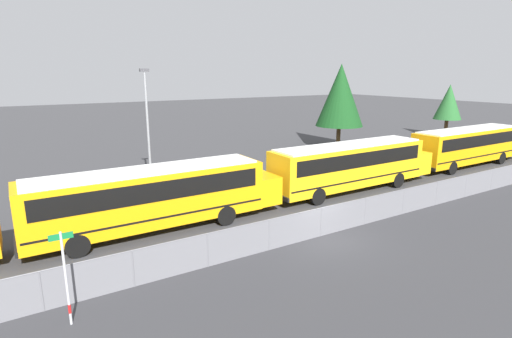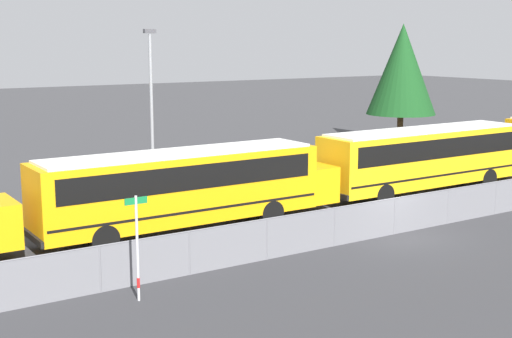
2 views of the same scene
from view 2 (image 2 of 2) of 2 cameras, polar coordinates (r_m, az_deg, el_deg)
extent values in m
plane|color=#38383A|center=(28.80, 10.95, -5.16)|extent=(200.00, 200.00, 0.00)
cube|color=#9EA0A5|center=(28.62, 11.00, -3.74)|extent=(66.75, 0.03, 1.47)
cube|color=slate|center=(28.61, 11.02, -3.74)|extent=(66.75, 0.01, 1.47)
cylinder|color=slate|center=(28.45, 11.05, -2.31)|extent=(66.75, 0.05, 0.05)
cylinder|color=slate|center=(22.22, -12.37, -7.85)|extent=(0.07, 0.07, 1.47)
cylinder|color=slate|center=(23.40, -5.37, -6.73)|extent=(0.07, 0.07, 1.47)
cylinder|color=slate|center=(24.89, 0.85, -5.65)|extent=(0.07, 0.07, 1.47)
cylinder|color=slate|center=(26.65, 6.29, -4.65)|extent=(0.07, 0.07, 1.47)
cylinder|color=slate|center=(28.62, 11.00, -3.74)|extent=(0.07, 0.07, 1.47)
cylinder|color=slate|center=(30.76, 15.08, -2.93)|extent=(0.07, 0.07, 1.47)
cylinder|color=slate|center=(33.05, 18.60, -2.22)|extent=(0.07, 0.07, 1.47)
cube|color=orange|center=(28.34, -6.08, -1.43)|extent=(11.69, 2.49, 2.64)
cube|color=black|center=(28.23, -6.10, -0.28)|extent=(10.76, 2.53, 0.95)
cube|color=black|center=(28.50, -6.05, -2.88)|extent=(11.46, 2.52, 0.10)
cube|color=orange|center=(31.89, 4.47, -1.07)|extent=(1.40, 2.29, 1.58)
cube|color=black|center=(26.54, -17.47, -5.24)|extent=(0.12, 2.49, 0.24)
cube|color=silver|center=(28.10, -6.13, 1.30)|extent=(11.11, 2.24, 0.10)
cylinder|color=black|center=(31.33, -1.06, -2.72)|extent=(1.06, 0.28, 1.06)
cylinder|color=black|center=(29.49, 1.27, -3.54)|extent=(1.06, 0.28, 1.06)
cylinder|color=black|center=(28.27, -13.65, -4.44)|extent=(1.06, 0.28, 1.06)
cylinder|color=black|center=(26.22, -11.98, -5.51)|extent=(1.06, 0.28, 1.06)
cube|color=yellow|center=(36.45, 13.22, 0.94)|extent=(11.69, 2.49, 2.64)
cube|color=black|center=(36.36, 13.26, 1.85)|extent=(10.76, 2.53, 0.95)
cube|color=black|center=(36.57, 13.17, -0.20)|extent=(11.46, 2.52, 0.10)
cube|color=yellow|center=(41.47, 19.47, 0.98)|extent=(1.40, 2.29, 1.58)
cube|color=black|center=(32.71, 5.97, -1.96)|extent=(0.12, 2.49, 0.24)
cube|color=silver|center=(36.26, 13.31, 3.08)|extent=(11.11, 2.24, 0.10)
cylinder|color=black|center=(40.06, 15.58, -0.26)|extent=(1.06, 0.28, 1.06)
cylinder|color=black|center=(38.64, 18.07, -0.76)|extent=(1.06, 0.28, 1.06)
cylinder|color=black|center=(35.01, 7.69, -1.44)|extent=(1.06, 0.28, 1.06)
cylinder|color=black|center=(33.38, 10.21, -2.08)|extent=(1.06, 0.28, 1.06)
cylinder|color=#B7B7BC|center=(21.10, -9.47, -6.32)|extent=(0.08, 0.08, 3.16)
cylinder|color=red|center=(21.41, -9.39, -8.97)|extent=(0.09, 0.09, 0.30)
cube|color=#147238|center=(20.74, -9.59, -2.53)|extent=(0.70, 0.02, 0.20)
cylinder|color=gray|center=(35.80, -8.34, 4.31)|extent=(0.16, 0.16, 7.87)
cube|color=#47474C|center=(35.62, -8.51, 10.85)|extent=(0.60, 0.24, 0.20)
cylinder|color=#51381E|center=(53.29, 11.44, 3.09)|extent=(0.44, 0.44, 2.30)
cone|color=#144219|center=(52.94, 11.61, 7.82)|extent=(5.00, 5.00, 6.50)
camera|label=1|loc=(9.28, 17.71, 11.66)|focal=28.00mm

